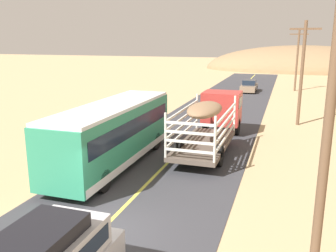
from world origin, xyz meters
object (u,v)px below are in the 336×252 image
(car_far, at_px, (249,86))
(power_pole_mid, at_px, (302,70))
(power_pole_near, at_px, (328,123))
(bus, at_px, (113,133))
(power_pole_far, at_px, (297,58))
(livestock_truck, at_px, (216,114))

(car_far, distance_m, power_pole_mid, 18.16)
(car_far, distance_m, power_pole_near, 37.23)
(power_pole_mid, bearing_deg, bus, -126.20)
(car_far, bearing_deg, power_pole_far, 26.26)
(power_pole_near, distance_m, power_pole_far, 39.32)
(livestock_truck, xyz_separation_m, power_pole_near, (5.12, -13.05, 2.68))
(bus, bearing_deg, power_pole_mid, 53.80)
(power_pole_mid, bearing_deg, livestock_truck, -127.75)
(bus, bearing_deg, livestock_truck, 55.57)
(bus, xyz_separation_m, power_pole_near, (9.25, -7.02, 2.72))
(bus, distance_m, power_pole_mid, 15.85)
(bus, relative_size, power_pole_near, 1.20)
(livestock_truck, xyz_separation_m, power_pole_far, (5.12, 26.28, 2.29))
(bus, bearing_deg, power_pole_near, -37.20)
(bus, relative_size, power_pole_far, 1.32)
(livestock_truck, height_order, power_pole_far, power_pole_far)
(power_pole_near, bearing_deg, car_far, 98.43)
(power_pole_near, xyz_separation_m, power_pole_mid, (0.00, 19.66, -0.32))
(bus, height_order, power_pole_far, power_pole_far)
(livestock_truck, bearing_deg, bus, -124.43)
(car_far, xyz_separation_m, power_pole_mid, (5.43, -16.98, 3.46))
(power_pole_far, bearing_deg, power_pole_near, -90.00)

